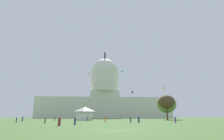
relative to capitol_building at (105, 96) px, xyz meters
The scene contains 25 objects.
ground_plane 175.82m from the capitol_building, 91.58° to the right, with size 800.00×800.00×0.00m, color #42662D.
capitol_building is the anchor object (origin of this frame).
event_tent 115.26m from the capitol_building, 96.45° to the right, with size 7.16×5.93×5.77m.
tree_east_near 107.80m from the capitol_building, 75.38° to the right, with size 11.24×11.36×12.14m.
tree_east_mid 96.56m from the capitol_building, 70.55° to the right, with size 11.79×10.50×13.48m.
person_denim_front_center 146.72m from the capitol_building, 101.63° to the right, with size 0.44×0.44×1.53m.
person_orange_front_right 140.59m from the capitol_building, 92.05° to the right, with size 0.49×0.49×1.75m.
person_olive_back_right 120.76m from the capitol_building, 94.54° to the right, with size 0.37×0.37×1.57m.
person_denim_front_left 143.22m from the capitol_building, 89.10° to the right, with size 0.60×0.60×1.73m.
person_purple_near_tree_west 124.67m from the capitol_building, 95.14° to the right, with size 0.50×0.50×1.66m.
person_navy_near_tree_east 146.18m from the capitol_building, 88.43° to the right, with size 0.56×0.56×1.74m.
person_olive_lawn_far_right 151.10m from the capitol_building, 97.72° to the right, with size 0.45×0.45×1.50m.
person_maroon_mid_left 164.43m from the capitol_building, 94.93° to the right, with size 0.52×0.52×1.49m.
person_olive_edge_east 129.88m from the capitol_building, 100.07° to the right, with size 0.45×0.45×1.52m.
person_navy_mid_right 160.68m from the capitol_building, 94.22° to the right, with size 0.41×0.41×1.51m.
person_purple_lawn_far_left 150.02m from the capitol_building, 85.02° to the right, with size 0.53×0.53×1.69m.
person_purple_back_center 134.88m from the capitol_building, 104.10° to the right, with size 0.61×0.61×1.75m.
kite_blue_low 60.43m from the capitol_building, 72.94° to the right, with size 1.42×1.43×3.25m.
kite_violet_low 84.15m from the capitol_building, 80.55° to the right, with size 1.14×0.41×1.55m.
kite_gold_mid 67.71m from the capitol_building, 102.01° to the right, with size 1.24×1.24×3.67m.
kite_magenta_high 53.34m from the capitol_building, 125.46° to the right, with size 1.17×1.26×3.61m.
kite_black_mid 54.69m from the capitol_building, 99.50° to the right, with size 0.45×1.05×4.00m.
kite_white_low 118.54m from the capitol_building, 109.58° to the right, with size 0.92×0.92×2.13m.
kite_cyan_low 137.48m from the capitol_building, 89.98° to the right, with size 1.31×1.52×1.94m.
kite_yellow_low 97.30m from the capitol_building, 72.21° to the right, with size 1.07×1.02×1.15m.
Camera 1 is at (-2.61, -23.68, 1.56)m, focal length 30.87 mm.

